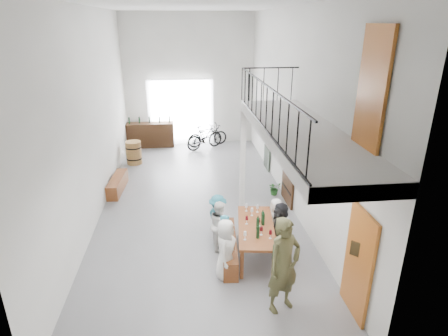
{
  "coord_description": "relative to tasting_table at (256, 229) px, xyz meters",
  "views": [
    {
      "loc": [
        -0.31,
        -10.2,
        5.1
      ],
      "look_at": [
        0.77,
        -0.5,
        1.27
      ],
      "focal_mm": 30.0,
      "sensor_mm": 36.0,
      "label": 1
    }
  ],
  "objects": [
    {
      "name": "bicycle_near",
      "position": [
        -0.52,
        8.41,
        -0.23
      ],
      "size": [
        1.9,
        1.13,
        0.94
      ],
      "primitive_type": "imported",
      "rotation": [
        0.0,
        0.0,
        1.87
      ],
      "color": "black",
      "rests_on": "ground"
    },
    {
      "name": "balcony",
      "position": [
        0.75,
        -0.19,
        2.26
      ],
      "size": [
        1.52,
        5.62,
        4.0
      ],
      "color": "silver",
      "rests_on": "ground"
    },
    {
      "name": "room_walls",
      "position": [
        -1.23,
        2.94,
        2.85
      ],
      "size": [
        12.0,
        12.0,
        12.0
      ],
      "color": "white",
      "rests_on": "ground"
    },
    {
      "name": "guest_left_a",
      "position": [
        -0.77,
        -0.67,
        -0.03
      ],
      "size": [
        0.62,
        0.76,
        1.35
      ],
      "primitive_type": "imported",
      "rotation": [
        0.0,
        0.0,
        1.23
      ],
      "color": "white",
      "rests_on": "ground"
    },
    {
      "name": "host_standing",
      "position": [
        0.18,
        -1.72,
        0.25
      ],
      "size": [
        0.82,
        0.71,
        1.91
      ],
      "primitive_type": "imported",
      "rotation": [
        0.0,
        0.0,
        0.44
      ],
      "color": "#494829",
      "rests_on": "ground"
    },
    {
      "name": "bicycle_far",
      "position": [
        -0.66,
        8.0,
        -0.19
      ],
      "size": [
        1.75,
        1.24,
        1.04
      ],
      "primitive_type": "imported",
      "rotation": [
        0.0,
        0.0,
        2.06
      ],
      "color": "black",
      "rests_on": "ground"
    },
    {
      "name": "guest_left_b",
      "position": [
        -0.69,
        -0.13,
        -0.12
      ],
      "size": [
        0.39,
        0.49,
        1.18
      ],
      "primitive_type": "imported",
      "rotation": [
        0.0,
        0.0,
        1.3
      ],
      "color": "#226473",
      "rests_on": "ground"
    },
    {
      "name": "serving_counter",
      "position": [
        -2.98,
        8.59,
        -0.18
      ],
      "size": [
        1.99,
        0.57,
        1.05
      ],
      "primitive_type": "cube",
      "rotation": [
        0.0,
        0.0,
        0.01
      ],
      "color": "#321B0C",
      "rests_on": "ground"
    },
    {
      "name": "bench_inner",
      "position": [
        -0.6,
        0.07,
        -0.48
      ],
      "size": [
        0.48,
        2.01,
        0.46
      ],
      "primitive_type": "cube",
      "rotation": [
        0.0,
        0.0,
        -0.08
      ],
      "color": "brown",
      "rests_on": "ground"
    },
    {
      "name": "guest_left_d",
      "position": [
        -0.79,
        0.82,
        -0.1
      ],
      "size": [
        0.71,
        0.89,
        1.21
      ],
      "primitive_type": "imported",
      "rotation": [
        0.0,
        0.0,
        1.96
      ],
      "color": "#226473",
      "rests_on": "ground"
    },
    {
      "name": "bench_wall",
      "position": [
        0.59,
        -0.06,
        -0.5
      ],
      "size": [
        0.54,
        1.84,
        0.42
      ],
      "primitive_type": "cube",
      "rotation": [
        0.0,
        0.0,
        -0.17
      ],
      "color": "brown",
      "rests_on": "ground"
    },
    {
      "name": "counter_bottles",
      "position": [
        -2.98,
        8.58,
        0.48
      ],
      "size": [
        1.75,
        0.14,
        0.28
      ],
      "color": "black",
      "rests_on": "serving_counter"
    },
    {
      "name": "tableware",
      "position": [
        0.02,
        -0.02,
        0.22
      ],
      "size": [
        0.61,
        1.35,
        0.35
      ],
      "color": "black",
      "rests_on": "tasting_table"
    },
    {
      "name": "oak_barrel",
      "position": [
        -3.47,
        6.52,
        -0.27
      ],
      "size": [
        0.6,
        0.6,
        0.88
      ],
      "color": "olive",
      "rests_on": "ground"
    },
    {
      "name": "guest_right_a",
      "position": [
        0.57,
        -0.55,
        -0.18
      ],
      "size": [
        0.46,
        0.66,
        1.04
      ],
      "primitive_type": "imported",
      "rotation": [
        0.0,
        0.0,
        -1.94
      ],
      "color": "#BA331F",
      "rests_on": "ground"
    },
    {
      "name": "right_wall_decor",
      "position": [
        1.47,
        1.07,
        1.04
      ],
      "size": [
        0.07,
        8.28,
        5.07
      ],
      "color": "#A9581D",
      "rests_on": "ground"
    },
    {
      "name": "guest_right_c",
      "position": [
        0.62,
        0.69,
        -0.16
      ],
      "size": [
        0.36,
        0.54,
        1.09
      ],
      "primitive_type": "imported",
      "rotation": [
        0.0,
        0.0,
        -1.55
      ],
      "color": "white",
      "rests_on": "ground"
    },
    {
      "name": "side_bench",
      "position": [
        -3.73,
        4.05,
        -0.48
      ],
      "size": [
        0.47,
        1.64,
        0.46
      ],
      "primitive_type": "cube",
      "rotation": [
        0.0,
        0.0,
        -0.07
      ],
      "color": "brown",
      "rests_on": "ground"
    },
    {
      "name": "potted_plant",
      "position": [
        1.22,
        3.2,
        -0.49
      ],
      "size": [
        0.48,
        0.45,
        0.43
      ],
      "primitive_type": "imported",
      "rotation": [
        0.0,
        0.0,
        0.35
      ],
      "color": "#134813",
      "rests_on": "ground"
    },
    {
      "name": "tasting_table",
      "position": [
        0.0,
        0.0,
        0.0
      ],
      "size": [
        1.05,
        2.03,
        0.79
      ],
      "rotation": [
        0.0,
        0.0,
        -0.13
      ],
      "color": "brown",
      "rests_on": "ground"
    },
    {
      "name": "floor",
      "position": [
        -1.23,
        2.94,
        -0.71
      ],
      "size": [
        12.0,
        12.0,
        0.0
      ],
      "primitive_type": "plane",
      "color": "slate",
      "rests_on": "ground"
    },
    {
      "name": "guest_right_b",
      "position": [
        0.61,
        0.2,
        -0.09
      ],
      "size": [
        0.43,
        1.16,
        1.23
      ],
      "primitive_type": "imported",
      "rotation": [
        0.0,
        0.0,
        -1.63
      ],
      "color": "black",
      "rests_on": "ground"
    },
    {
      "name": "guest_left_c",
      "position": [
        -0.77,
        0.45,
        -0.1
      ],
      "size": [
        0.47,
        0.6,
        1.22
      ],
      "primitive_type": "imported",
      "rotation": [
        0.0,
        0.0,
        1.55
      ],
      "color": "white",
      "rests_on": "ground"
    },
    {
      "name": "gateway_portal",
      "position": [
        -1.63,
        8.88,
        0.69
      ],
      "size": [
        2.8,
        0.08,
        2.8
      ],
      "primitive_type": "cube",
      "color": "white",
      "rests_on": "ground"
    }
  ]
}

